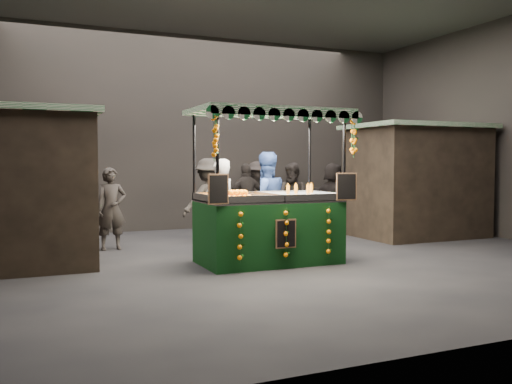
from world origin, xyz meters
name	(u,v)px	position (x,y,z in m)	size (l,w,h in m)	color
ground	(273,259)	(0.00, 0.00, 0.00)	(12.00, 12.00, 0.00)	black
market_hall	(273,68)	(0.00, 0.00, 3.38)	(12.10, 10.10, 5.05)	black
neighbour_stall_left	(1,188)	(-4.40, 1.00, 1.31)	(3.00, 2.20, 2.60)	black
neighbour_stall_right	(416,180)	(4.40, 1.50, 1.31)	(3.00, 2.20, 2.60)	black
juice_stall	(270,216)	(-0.21, -0.34, 0.81)	(2.70, 1.59, 2.61)	black
vendor_grey	(220,207)	(-0.73, 0.72, 0.89)	(0.76, 0.64, 1.79)	gray
vendor_blue	(265,202)	(0.22, 0.82, 0.96)	(0.94, 0.73, 1.92)	navy
shopper_0	(111,209)	(-2.47, 2.24, 0.81)	(0.62, 0.43, 1.62)	#2A2522
shopper_1	(294,199)	(1.84, 2.75, 0.85)	(1.04, 1.04, 1.70)	black
shopper_2	(247,198)	(0.97, 3.58, 0.85)	(1.00, 0.42, 1.70)	#2B2523
shopper_3	(257,194)	(1.70, 4.60, 0.88)	(1.25, 1.27, 1.76)	#2C2624
shopper_4	(70,210)	(-3.20, 2.81, 0.77)	(0.81, 0.59, 1.55)	black
shopper_5	(333,197)	(3.16, 3.15, 0.86)	(1.02, 1.68, 1.72)	black
shopper_6	(292,194)	(2.75, 4.60, 0.86)	(0.44, 0.65, 1.72)	black
shopper_7	(209,200)	(-0.38, 2.45, 0.91)	(1.27, 0.87, 1.81)	#2E2A25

